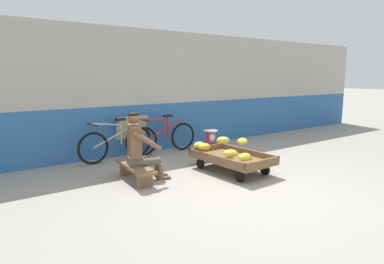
{
  "coord_description": "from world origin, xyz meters",
  "views": [
    {
      "loc": [
        -3.44,
        -3.38,
        1.71
      ],
      "look_at": [
        -0.15,
        1.2,
        0.75
      ],
      "focal_mm": 31.04,
      "sensor_mm": 36.0,
      "label": 1
    }
  ],
  "objects_px": {
    "plastic_crate": "(211,151)",
    "bicycle_near_left": "(117,143)",
    "weighing_scale": "(211,137)",
    "sign_board": "(131,135)",
    "bicycle_far_left": "(164,137)",
    "banana_cart": "(232,159)",
    "shopping_bag": "(231,157)",
    "vendor_seated": "(140,147)",
    "low_bench": "(135,169)"
  },
  "relations": [
    {
      "from": "bicycle_near_left",
      "to": "banana_cart",
      "type": "bearing_deg",
      "value": -56.03
    },
    {
      "from": "shopping_bag",
      "to": "vendor_seated",
      "type": "bearing_deg",
      "value": 178.72
    },
    {
      "from": "banana_cart",
      "to": "weighing_scale",
      "type": "relative_size",
      "value": 4.91
    },
    {
      "from": "vendor_seated",
      "to": "bicycle_far_left",
      "type": "distance_m",
      "value": 1.98
    },
    {
      "from": "low_bench",
      "to": "sign_board",
      "type": "xyz_separation_m",
      "value": [
        0.75,
        1.74,
        0.23
      ]
    },
    {
      "from": "weighing_scale",
      "to": "sign_board",
      "type": "bearing_deg",
      "value": 133.63
    },
    {
      "from": "plastic_crate",
      "to": "bicycle_far_left",
      "type": "relative_size",
      "value": 0.22
    },
    {
      "from": "low_bench",
      "to": "bicycle_far_left",
      "type": "relative_size",
      "value": 0.67
    },
    {
      "from": "banana_cart",
      "to": "bicycle_near_left",
      "type": "xyz_separation_m",
      "value": [
        -1.34,
        1.99,
        0.11
      ]
    },
    {
      "from": "sign_board",
      "to": "shopping_bag",
      "type": "bearing_deg",
      "value": -54.02
    },
    {
      "from": "banana_cart",
      "to": "low_bench",
      "type": "relative_size",
      "value": 1.32
    },
    {
      "from": "banana_cart",
      "to": "bicycle_far_left",
      "type": "distance_m",
      "value": 1.98
    },
    {
      "from": "shopping_bag",
      "to": "bicycle_far_left",
      "type": "bearing_deg",
      "value": 113.39
    },
    {
      "from": "banana_cart",
      "to": "sign_board",
      "type": "distance_m",
      "value": 2.45
    },
    {
      "from": "plastic_crate",
      "to": "sign_board",
      "type": "bearing_deg",
      "value": 133.65
    },
    {
      "from": "shopping_bag",
      "to": "sign_board",
      "type": "bearing_deg",
      "value": 125.98
    },
    {
      "from": "banana_cart",
      "to": "bicycle_near_left",
      "type": "bearing_deg",
      "value": 123.97
    },
    {
      "from": "plastic_crate",
      "to": "bicycle_near_left",
      "type": "relative_size",
      "value": 0.22
    },
    {
      "from": "plastic_crate",
      "to": "bicycle_far_left",
      "type": "xyz_separation_m",
      "value": [
        -0.55,
        0.96,
        0.2
      ]
    },
    {
      "from": "bicycle_near_left",
      "to": "sign_board",
      "type": "distance_m",
      "value": 0.53
    },
    {
      "from": "shopping_bag",
      "to": "banana_cart",
      "type": "bearing_deg",
      "value": -131.66
    },
    {
      "from": "weighing_scale",
      "to": "sign_board",
      "type": "distance_m",
      "value": 1.76
    },
    {
      "from": "low_bench",
      "to": "weighing_scale",
      "type": "bearing_deg",
      "value": 13.37
    },
    {
      "from": "plastic_crate",
      "to": "bicycle_far_left",
      "type": "distance_m",
      "value": 1.13
    },
    {
      "from": "weighing_scale",
      "to": "shopping_bag",
      "type": "xyz_separation_m",
      "value": [
        0.1,
        -0.53,
        -0.33
      ]
    },
    {
      "from": "weighing_scale",
      "to": "bicycle_far_left",
      "type": "distance_m",
      "value": 1.12
    },
    {
      "from": "banana_cart",
      "to": "sign_board",
      "type": "relative_size",
      "value": 1.71
    },
    {
      "from": "weighing_scale",
      "to": "sign_board",
      "type": "relative_size",
      "value": 0.35
    },
    {
      "from": "low_bench",
      "to": "bicycle_far_left",
      "type": "height_order",
      "value": "bicycle_far_left"
    },
    {
      "from": "vendor_seated",
      "to": "bicycle_near_left",
      "type": "xyz_separation_m",
      "value": [
        0.22,
        1.48,
        -0.21
      ]
    },
    {
      "from": "shopping_bag",
      "to": "plastic_crate",
      "type": "bearing_deg",
      "value": 100.32
    },
    {
      "from": "low_bench",
      "to": "sign_board",
      "type": "relative_size",
      "value": 1.3
    },
    {
      "from": "low_bench",
      "to": "weighing_scale",
      "type": "xyz_separation_m",
      "value": [
        1.96,
        0.47,
        0.25
      ]
    },
    {
      "from": "banana_cart",
      "to": "vendor_seated",
      "type": "height_order",
      "value": "vendor_seated"
    },
    {
      "from": "bicycle_near_left",
      "to": "sign_board",
      "type": "height_order",
      "value": "sign_board"
    },
    {
      "from": "vendor_seated",
      "to": "plastic_crate",
      "type": "distance_m",
      "value": 1.98
    },
    {
      "from": "vendor_seated",
      "to": "sign_board",
      "type": "relative_size",
      "value": 1.32
    },
    {
      "from": "weighing_scale",
      "to": "banana_cart",
      "type": "bearing_deg",
      "value": -107.63
    },
    {
      "from": "low_bench",
      "to": "weighing_scale",
      "type": "relative_size",
      "value": 3.73
    },
    {
      "from": "plastic_crate",
      "to": "shopping_bag",
      "type": "height_order",
      "value": "plastic_crate"
    },
    {
      "from": "sign_board",
      "to": "vendor_seated",
      "type": "bearing_deg",
      "value": -110.65
    },
    {
      "from": "plastic_crate",
      "to": "bicycle_near_left",
      "type": "distance_m",
      "value": 1.94
    },
    {
      "from": "banana_cart",
      "to": "bicycle_near_left",
      "type": "distance_m",
      "value": 2.4
    },
    {
      "from": "low_bench",
      "to": "vendor_seated",
      "type": "distance_m",
      "value": 0.38
    },
    {
      "from": "bicycle_far_left",
      "to": "sign_board",
      "type": "bearing_deg",
      "value": 155.14
    },
    {
      "from": "banana_cart",
      "to": "weighing_scale",
      "type": "bearing_deg",
      "value": 72.37
    },
    {
      "from": "banana_cart",
      "to": "shopping_bag",
      "type": "distance_m",
      "value": 0.63
    },
    {
      "from": "low_bench",
      "to": "weighing_scale",
      "type": "height_order",
      "value": "weighing_scale"
    },
    {
      "from": "low_bench",
      "to": "shopping_bag",
      "type": "bearing_deg",
      "value": -1.84
    },
    {
      "from": "weighing_scale",
      "to": "plastic_crate",
      "type": "bearing_deg",
      "value": 90.0
    }
  ]
}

